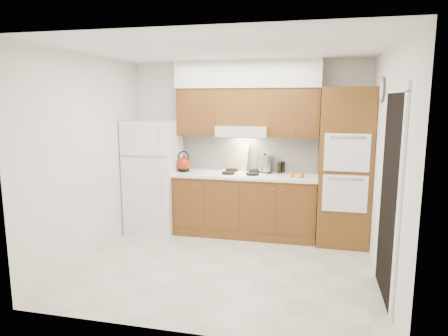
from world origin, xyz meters
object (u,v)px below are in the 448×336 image
kettle (184,164)px  fridge (154,176)px  stock_pot (265,163)px  oven_cabinet (344,167)px

kettle → fridge: bearing=-176.5°
stock_pot → fridge: bearing=-172.8°
fridge → oven_cabinet: bearing=0.7°
fridge → stock_pot: (1.70, 0.21, 0.23)m
oven_cabinet → stock_pot: size_ratio=9.37×
oven_cabinet → fridge: bearing=-179.3°
fridge → stock_pot: 1.73m
oven_cabinet → stock_pot: bearing=171.1°
oven_cabinet → stock_pot: (-1.14, 0.18, -0.01)m
fridge → stock_pot: fridge is taller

